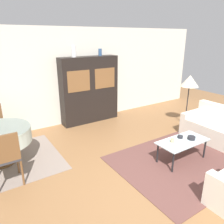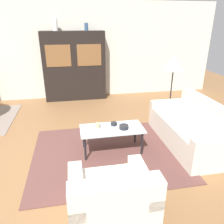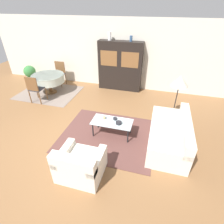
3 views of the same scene
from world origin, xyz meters
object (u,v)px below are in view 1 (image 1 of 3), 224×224
at_px(coffee_table, 183,143).
at_px(couch, 224,131).
at_px(display_cabinet, 90,90).
at_px(vase_short, 100,52).
at_px(floor_lamp, 190,82).
at_px(bowl, 191,138).
at_px(bowl_small, 180,137).
at_px(vase_tall, 74,51).
at_px(cup, 172,140).
at_px(dining_chair_near, 5,156).

bearing_deg(coffee_table, couch, 0.19).
bearing_deg(display_cabinet, vase_short, 0.14).
relative_size(floor_lamp, vase_short, 7.38).
xyz_separation_m(bowl, bowl_small, (-0.14, 0.17, -0.01)).
xyz_separation_m(bowl, vase_tall, (-1.14, 3.10, 1.58)).
xyz_separation_m(couch, vase_tall, (-2.47, 3.04, 1.77)).
bearing_deg(cup, vase_tall, 103.35).
distance_m(cup, bowl, 0.45).
xyz_separation_m(cup, bowl, (0.43, -0.12, -0.01)).
distance_m(couch, vase_short, 3.87).
relative_size(display_cabinet, bowl_small, 17.60).
xyz_separation_m(floor_lamp, bowl_small, (-1.56, -1.10, -0.78)).
bearing_deg(display_cabinet, bowl, -77.11).
distance_m(floor_lamp, bowl, 2.06).
bearing_deg(vase_tall, coffee_table, -72.75).
xyz_separation_m(floor_lamp, cup, (-1.85, -1.16, -0.77)).
bearing_deg(vase_short, dining_chair_near, -146.46).
xyz_separation_m(floor_lamp, vase_short, (-1.75, 1.83, 0.76)).
xyz_separation_m(bowl_small, vase_short, (-0.19, 2.93, 1.54)).
bearing_deg(dining_chair_near, coffee_table, -18.77).
distance_m(cup, bowl_small, 0.30).
relative_size(couch, bowl_small, 16.97).
bearing_deg(vase_tall, cup, -76.65).
xyz_separation_m(couch, cup, (-1.76, 0.06, 0.20)).
distance_m(vase_tall, vase_short, 0.81).
bearing_deg(coffee_table, bowl_small, 64.93).
bearing_deg(floor_lamp, coffee_table, -142.96).
distance_m(display_cabinet, bowl, 3.21).
relative_size(couch, dining_chair_near, 1.86).
distance_m(dining_chair_near, vase_tall, 3.30).
bearing_deg(couch, cup, 88.11).
distance_m(couch, dining_chair_near, 4.77).
height_order(floor_lamp, bowl, floor_lamp).
xyz_separation_m(coffee_table, bowl_small, (0.05, 0.12, 0.07)).
bearing_deg(floor_lamp, cup, -148.05).
xyz_separation_m(display_cabinet, bowl, (0.71, -3.10, -0.48)).
relative_size(bowl, bowl_small, 1.43).
xyz_separation_m(bowl, vase_short, (-0.33, 3.10, 1.53)).
distance_m(couch, cup, 1.77).
relative_size(dining_chair_near, floor_lamp, 0.68).
height_order(dining_chair_near, vase_short, vase_short).
bearing_deg(bowl_small, couch, -4.31).
distance_m(display_cabinet, vase_tall, 1.19).
relative_size(cup, bowl_small, 0.85).
bearing_deg(vase_tall, display_cabinet, -0.12).
height_order(floor_lamp, bowl_small, floor_lamp).
bearing_deg(couch, bowl, 92.49).
height_order(dining_chair_near, cup, dining_chair_near).
xyz_separation_m(display_cabinet, dining_chair_near, (-2.61, -1.98, -0.38)).
bearing_deg(bowl_small, vase_tall, 108.84).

